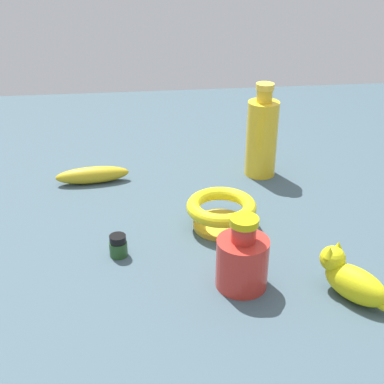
# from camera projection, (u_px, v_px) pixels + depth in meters

# --- Properties ---
(ground) EXTENTS (2.00, 2.00, 0.00)m
(ground) POSITION_uv_depth(u_px,v_px,m) (192.00, 230.00, 1.10)
(ground) COLOR #384C56
(bowl) EXTENTS (0.15, 0.15, 0.06)m
(bowl) POSITION_uv_depth(u_px,v_px,m) (221.00, 210.00, 1.10)
(bowl) COLOR gold
(bowl) RESTS_ON ground
(nail_polish_jar) EXTENTS (0.03, 0.03, 0.04)m
(nail_polish_jar) POSITION_uv_depth(u_px,v_px,m) (118.00, 246.00, 1.01)
(nail_polish_jar) COLOR #244A21
(nail_polish_jar) RESTS_ON ground
(banana) EXTENTS (0.06, 0.18, 0.04)m
(banana) POSITION_uv_depth(u_px,v_px,m) (93.00, 175.00, 1.29)
(banana) COLOR gold
(banana) RESTS_ON ground
(cat_figurine) EXTENTS (0.13, 0.11, 0.09)m
(cat_figurine) POSITION_uv_depth(u_px,v_px,m) (351.00, 279.00, 0.90)
(cat_figurine) COLOR gold
(cat_figurine) RESTS_ON ground
(bottle_short) EXTENTS (0.09, 0.09, 0.14)m
(bottle_short) POSITION_uv_depth(u_px,v_px,m) (242.00, 260.00, 0.92)
(bottle_short) COLOR red
(bottle_short) RESTS_ON ground
(bottle_tall) EXTENTS (0.08, 0.08, 0.24)m
(bottle_tall) POSITION_uv_depth(u_px,v_px,m) (262.00, 136.00, 1.30)
(bottle_tall) COLOR gold
(bottle_tall) RESTS_ON ground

